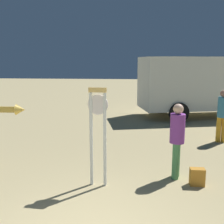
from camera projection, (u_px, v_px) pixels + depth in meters
standing_clock at (98, 127)px, 5.89m from camera, size 0.44×0.12×2.18m
person_near_clock at (177, 137)px, 6.33m from camera, size 0.34×0.34×1.77m
backpack at (197, 177)px, 6.07m from camera, size 0.32×0.23×0.39m
person_distant at (222, 113)px, 9.21m from camera, size 0.34×0.34×1.79m
box_truck_near at (203, 84)px, 13.54m from camera, size 7.10×3.92×2.94m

